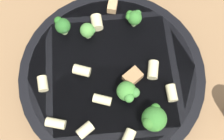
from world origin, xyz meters
TOP-DOWN VIEW (x-y plane):
  - ground_plane at (0.00, 0.00)m, footprint 2.00×2.00m
  - pasta_bowl at (0.00, 0.00)m, footprint 0.29×0.29m
  - broccoli_floret_0 at (0.08, -0.05)m, footprint 0.04×0.04m
  - broccoli_floret_1 at (-0.09, 0.04)m, footprint 0.03×0.02m
  - broccoli_floret_2 at (0.01, 0.09)m, footprint 0.02×0.02m
  - broccoli_floret_3 at (0.03, -0.03)m, footprint 0.03×0.03m
  - broccoli_floret_4 at (-0.06, 0.05)m, footprint 0.02×0.02m
  - rigatoni_0 at (0.00, -0.05)m, footprint 0.03×0.02m
  - rigatoni_1 at (0.05, -0.09)m, footprint 0.02×0.03m
  - rigatoni_2 at (-0.09, -0.05)m, footprint 0.02×0.03m
  - rigatoni_3 at (-0.05, 0.07)m, footprint 0.03×0.03m
  - rigatoni_4 at (0.09, -0.01)m, footprint 0.02×0.03m
  - rigatoni_5 at (0.06, 0.02)m, footprint 0.02×0.03m
  - rigatoni_6 at (-0.01, -0.10)m, footprint 0.03×0.03m
  - rigatoni_7 at (-0.05, -0.10)m, footprint 0.03×0.02m
  - rigatoni_8 at (-0.04, -0.01)m, footprint 0.03×0.02m
  - chicken_chunk_0 at (0.03, -0.00)m, footprint 0.03×0.03m
  - chicken_chunk_1 at (-0.03, 0.11)m, footprint 0.02×0.02m

SIDE VIEW (x-z plane):
  - ground_plane at x=0.00m, z-range 0.00..0.00m
  - pasta_bowl at x=0.00m, z-range 0.00..0.04m
  - rigatoni_0 at x=0.00m, z-range 0.04..0.05m
  - rigatoni_7 at x=-0.05m, z-range 0.04..0.05m
  - chicken_chunk_1 at x=-0.03m, z-range 0.04..0.05m
  - chicken_chunk_0 at x=0.03m, z-range 0.04..0.06m
  - rigatoni_4 at x=0.09m, z-range 0.04..0.06m
  - rigatoni_2 at x=-0.09m, z-range 0.04..0.06m
  - rigatoni_1 at x=0.05m, z-range 0.04..0.06m
  - rigatoni_6 at x=-0.01m, z-range 0.04..0.06m
  - rigatoni_8 at x=-0.04m, z-range 0.04..0.06m
  - rigatoni_5 at x=0.06m, z-range 0.04..0.06m
  - rigatoni_3 at x=-0.05m, z-range 0.04..0.06m
  - broccoli_floret_4 at x=-0.06m, z-range 0.04..0.07m
  - broccoli_floret_1 at x=-0.09m, z-range 0.04..0.08m
  - broccoli_floret_2 at x=0.01m, z-range 0.04..0.08m
  - broccoli_floret_0 at x=0.08m, z-range 0.04..0.08m
  - broccoli_floret_3 at x=0.03m, z-range 0.05..0.08m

